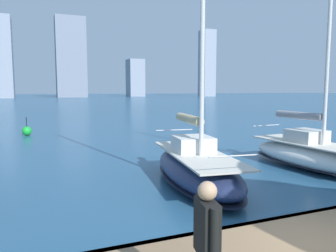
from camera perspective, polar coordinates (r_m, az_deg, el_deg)
The scene contains 6 objects.
dock_pier at distance 7.02m, azimuth 23.01°, elevation -18.86°, with size 28.00×2.80×0.60m.
city_skyline at distance 162.18m, azimuth -23.87°, elevation 11.10°, with size 170.11×24.40×54.93m.
sailboat_grey at distance 15.81m, azimuth 23.84°, elevation -4.29°, with size 2.63×6.79×12.11m.
sailboat_tan at distance 12.09m, azimuth 4.90°, elevation -6.83°, with size 3.13×6.87×12.07m.
person_black_shirt at distance 4.26m, azimuth 6.76°, elevation -18.73°, with size 0.28×0.64×1.78m.
channel_buoy at distance 27.18m, azimuth -23.37°, elevation -0.80°, with size 0.70×0.70×1.40m.
Camera 1 is at (4.61, 4.32, 3.47)m, focal length 35.00 mm.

